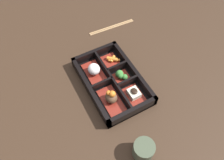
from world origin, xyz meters
TOP-DOWN VIEW (x-y plane):
  - ground_plane at (0.00, 0.00)m, footprint 3.00×3.00m
  - bento_base at (0.00, 0.00)m, footprint 0.31×0.20m
  - bento_rim at (0.00, -0.00)m, footprint 0.31×0.20m
  - bowl_stew at (-0.07, 0.04)m, footprint 0.12×0.06m
  - bowl_rice at (0.07, 0.04)m, footprint 0.12×0.06m
  - bowl_tofu at (-0.09, -0.04)m, footprint 0.08×0.06m
  - bowl_greens at (0.00, -0.04)m, footprint 0.06×0.06m
  - bowl_carrots at (0.09, -0.05)m, footprint 0.08×0.07m
  - tea_cup at (-0.27, 0.04)m, footprint 0.07×0.07m
  - chopsticks at (0.27, -0.15)m, footprint 0.03×0.22m

SIDE VIEW (x-z plane):
  - ground_plane at x=0.00m, z-range 0.00..0.00m
  - chopsticks at x=0.27m, z-range 0.00..0.01m
  - bento_base at x=0.00m, z-range 0.00..0.01m
  - bowl_carrots at x=0.09m, z-range 0.01..0.03m
  - bowl_tofu at x=-0.09m, z-range 0.00..0.04m
  - bento_rim at x=0.00m, z-range 0.00..0.04m
  - bowl_greens at x=0.00m, z-range 0.01..0.04m
  - bowl_rice at x=0.07m, z-range 0.01..0.05m
  - tea_cup at x=-0.27m, z-range 0.00..0.06m
  - bowl_stew at x=-0.07m, z-range 0.00..0.06m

